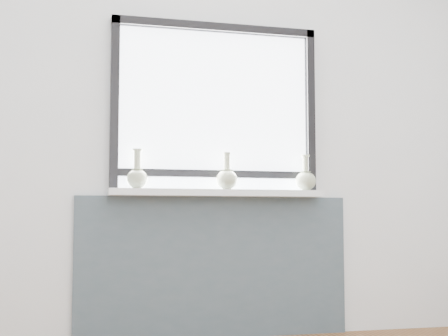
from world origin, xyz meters
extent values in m
cube|color=silver|center=(0.00, 1.81, 1.30)|extent=(3.60, 0.02, 2.60)
cube|color=#424E59|center=(0.00, 1.78, 0.43)|extent=(1.70, 0.03, 0.86)
cube|color=white|center=(0.00, 1.71, 0.88)|extent=(1.32, 0.18, 0.04)
cube|color=black|center=(-0.62, 1.76, 1.43)|extent=(0.05, 0.06, 1.05)
cube|color=black|center=(0.62, 1.76, 1.43)|extent=(0.05, 0.06, 1.05)
cube|color=black|center=(0.00, 1.76, 1.92)|extent=(1.30, 0.06, 0.05)
cube|color=black|center=(0.00, 1.76, 1.00)|extent=(1.20, 0.05, 0.04)
cube|color=white|center=(0.00, 1.79, 1.40)|extent=(1.20, 0.01, 1.00)
cylinder|color=#ACB694|center=(-0.49, 1.71, 0.90)|extent=(0.06, 0.06, 0.01)
ellipsoid|color=#ACB694|center=(-0.49, 1.71, 0.96)|extent=(0.13, 0.13, 0.12)
cone|color=#ACB694|center=(-0.49, 1.71, 1.00)|extent=(0.07, 0.07, 0.03)
cylinder|color=#ACB694|center=(-0.49, 1.71, 1.06)|extent=(0.04, 0.04, 0.13)
cylinder|color=#ACB694|center=(-0.49, 1.71, 1.13)|extent=(0.06, 0.06, 0.01)
cylinder|color=#ACB694|center=(0.05, 1.68, 0.90)|extent=(0.06, 0.06, 0.01)
ellipsoid|color=#ACB694|center=(0.05, 1.68, 0.96)|extent=(0.13, 0.13, 0.12)
cone|color=#ACB694|center=(0.05, 1.68, 1.01)|extent=(0.07, 0.07, 0.03)
cylinder|color=#ACB694|center=(0.05, 1.68, 1.06)|extent=(0.04, 0.04, 0.11)
cylinder|color=#ACB694|center=(0.05, 1.68, 1.12)|extent=(0.05, 0.05, 0.01)
cylinder|color=#ACB694|center=(0.56, 1.68, 0.90)|extent=(0.06, 0.06, 0.01)
ellipsoid|color=#ACB694|center=(0.56, 1.68, 0.96)|extent=(0.13, 0.13, 0.12)
cone|color=#ACB694|center=(0.56, 1.68, 1.00)|extent=(0.07, 0.07, 0.03)
cylinder|color=#ACB694|center=(0.56, 1.68, 1.06)|extent=(0.03, 0.03, 0.11)
cylinder|color=#ACB694|center=(0.56, 1.68, 1.12)|extent=(0.05, 0.05, 0.01)
camera|label=1|loc=(-0.87, -1.98, 0.72)|focal=50.00mm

